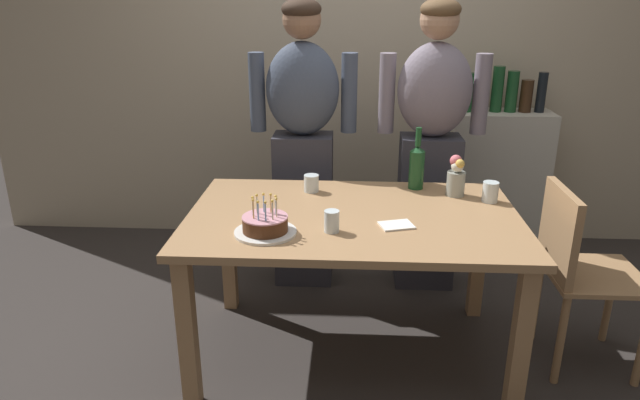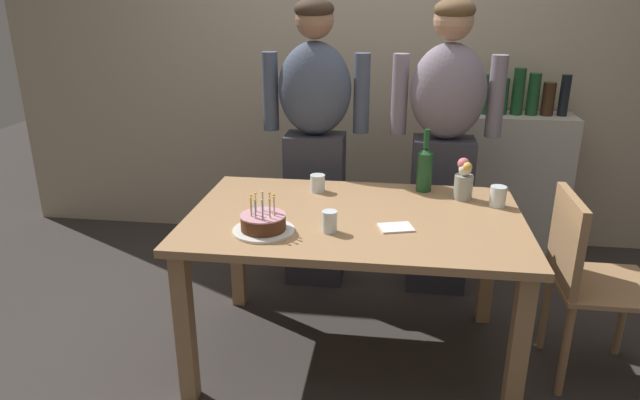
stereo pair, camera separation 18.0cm
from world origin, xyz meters
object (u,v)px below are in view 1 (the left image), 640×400
object	(u,v)px
water_glass_near	(332,221)
water_glass_side	(490,192)
flower_vase	(456,176)
dining_chair	(576,264)
birthday_cake	(265,225)
napkin_stack	(396,225)
person_woman_cardigan	(431,144)
person_man_bearded	(303,142)
wine_bottle	(417,166)
water_glass_far	(311,183)

from	to	relation	value
water_glass_near	water_glass_side	distance (m)	0.85
flower_vase	dining_chair	size ratio (longest dim) A/B	0.24
dining_chair	birthday_cake	bearing A→B (deg)	100.12
napkin_stack	birthday_cake	bearing A→B (deg)	-168.61
water_glass_side	dining_chair	bearing A→B (deg)	-27.61
birthday_cake	water_glass_near	size ratio (longest dim) A/B	2.80
water_glass_side	person_woman_cardigan	xyz separation A→B (m)	(-0.21, 0.57, 0.08)
napkin_stack	person_man_bearded	xyz separation A→B (m)	(-0.48, 0.90, 0.13)
person_man_bearded	flower_vase	bearing A→B (deg)	148.33
flower_vase	water_glass_side	bearing A→B (deg)	-28.23
water_glass_side	flower_vase	world-z (taller)	flower_vase
water_glass_near	water_glass_side	world-z (taller)	water_glass_side
birthday_cake	wine_bottle	size ratio (longest dim) A/B	0.82
water_glass_side	wine_bottle	world-z (taller)	wine_bottle
napkin_stack	flower_vase	distance (m)	0.53
water_glass_near	water_glass_far	world-z (taller)	water_glass_near
wine_bottle	water_glass_side	bearing A→B (deg)	-28.74
flower_vase	person_man_bearded	world-z (taller)	person_man_bearded
dining_chair	napkin_stack	bearing A→B (deg)	99.29
birthday_cake	wine_bottle	distance (m)	0.93
napkin_stack	person_man_bearded	size ratio (longest dim) A/B	0.08
flower_vase	birthday_cake	bearing A→B (deg)	-148.80
flower_vase	person_man_bearded	distance (m)	0.93
water_glass_far	dining_chair	bearing A→B (deg)	-13.45
water_glass_side	flower_vase	xyz separation A→B (m)	(-0.15, 0.08, 0.05)
water_glass_side	flower_vase	size ratio (longest dim) A/B	0.48
water_glass_far	water_glass_side	bearing A→B (deg)	-6.66
dining_chair	water_glass_near	bearing A→B (deg)	100.77
napkin_stack	dining_chair	distance (m)	0.88
birthday_cake	water_glass_side	distance (m)	1.11
wine_bottle	napkin_stack	distance (m)	0.54
birthday_cake	person_woman_cardigan	distance (m)	1.30
flower_vase	wine_bottle	bearing A→B (deg)	150.84
wine_bottle	person_woman_cardigan	xyz separation A→B (m)	(0.12, 0.39, 0.01)
napkin_stack	flower_vase	world-z (taller)	flower_vase
water_glass_near	person_man_bearded	distance (m)	1.00
napkin_stack	dining_chair	bearing A→B (deg)	9.29
person_man_bearded	birthday_cake	bearing A→B (deg)	85.92
water_glass_near	water_glass_far	xyz separation A→B (m)	(-0.12, 0.51, -0.00)
napkin_stack	wine_bottle	bearing A→B (deg)	75.51
water_glass_side	person_man_bearded	size ratio (longest dim) A/B	0.06
flower_vase	person_woman_cardigan	bearing A→B (deg)	97.32
water_glass_near	wine_bottle	distance (m)	0.72
birthday_cake	person_man_bearded	size ratio (longest dim) A/B	0.16
water_glass_far	napkin_stack	size ratio (longest dim) A/B	0.62
water_glass_far	dining_chair	world-z (taller)	dining_chair
person_man_bearded	water_glass_side	bearing A→B (deg)	148.87
wine_bottle	flower_vase	size ratio (longest dim) A/B	1.54
water_glass_near	water_glass_side	xyz separation A→B (m)	(0.74, 0.41, 0.00)
water_glass_far	water_glass_side	world-z (taller)	water_glass_side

